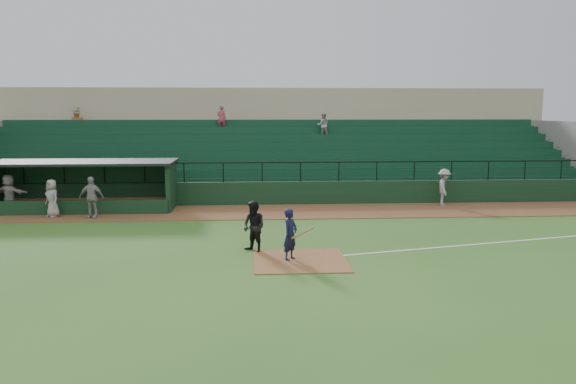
{
  "coord_description": "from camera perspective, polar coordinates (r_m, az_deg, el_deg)",
  "views": [
    {
      "loc": [
        -1.54,
        -18.63,
        4.81
      ],
      "look_at": [
        0.0,
        5.0,
        1.4
      ],
      "focal_mm": 34.99,
      "sensor_mm": 36.0,
      "label": 1
    }
  ],
  "objects": [
    {
      "name": "ground",
      "position": [
        19.3,
        0.97,
        -6.24
      ],
      "size": [
        90.0,
        90.0,
        0.0
      ],
      "primitive_type": "plane",
      "color": "#2F591D",
      "rests_on": "ground"
    },
    {
      "name": "stadium_structure",
      "position": [
        35.21,
        -1.22,
        4.11
      ],
      "size": [
        38.0,
        13.08,
        6.4
      ],
      "color": "black",
      "rests_on": "ground"
    },
    {
      "name": "umpire",
      "position": [
        19.32,
        -3.47,
        -3.54
      ],
      "size": [
        1.08,
        1.08,
        1.77
      ],
      "primitive_type": "imported",
      "rotation": [
        0.0,
        0.0,
        -0.77
      ],
      "color": "black",
      "rests_on": "ground"
    },
    {
      "name": "warning_track",
      "position": [
        27.1,
        -0.41,
        -2.0
      ],
      "size": [
        40.0,
        4.0,
        0.03
      ],
      "primitive_type": "cube",
      "color": "brown",
      "rests_on": "ground"
    },
    {
      "name": "batter_at_plate",
      "position": [
        18.22,
        0.25,
        -4.36
      ],
      "size": [
        1.14,
        0.74,
        1.7
      ],
      "color": "black",
      "rests_on": "ground"
    },
    {
      "name": "runner",
      "position": [
        29.71,
        15.58,
        0.47
      ],
      "size": [
        1.0,
        1.36,
        1.88
      ],
      "primitive_type": "imported",
      "rotation": [
        0.0,
        0.0,
        1.3
      ],
      "color": "gray",
      "rests_on": "warning_track"
    },
    {
      "name": "dugout_player_a",
      "position": [
        26.8,
        -19.35,
        -0.51
      ],
      "size": [
        1.14,
        0.57,
        1.88
      ],
      "primitive_type": "imported",
      "rotation": [
        0.0,
        0.0,
        -0.1
      ],
      "color": "#9C9792",
      "rests_on": "warning_track"
    },
    {
      "name": "dugout_player_c",
      "position": [
        29.53,
        -26.47,
        -0.15
      ],
      "size": [
        1.82,
        1.1,
        1.87
      ],
      "primitive_type": "imported",
      "rotation": [
        0.0,
        0.0,
        2.8
      ],
      "color": "#A49F9A",
      "rests_on": "warning_track"
    },
    {
      "name": "foul_line",
      "position": [
        22.52,
        21.51,
        -4.7
      ],
      "size": [
        17.49,
        4.44,
        0.01
      ],
      "primitive_type": "cube",
      "rotation": [
        0.0,
        0.0,
        0.24
      ],
      "color": "white",
      "rests_on": "ground"
    },
    {
      "name": "home_plate_dirt",
      "position": [
        18.33,
        1.23,
        -6.97
      ],
      "size": [
        3.0,
        3.0,
        0.03
      ],
      "primitive_type": "cube",
      "color": "brown",
      "rests_on": "ground"
    },
    {
      "name": "dugout",
      "position": [
        29.56,
        -19.83,
        0.95
      ],
      "size": [
        8.9,
        3.2,
        2.42
      ],
      "color": "black",
      "rests_on": "ground"
    },
    {
      "name": "dugout_player_b",
      "position": [
        27.69,
        -22.84,
        -0.59
      ],
      "size": [
        0.99,
        0.97,
        1.72
      ],
      "primitive_type": "imported",
      "rotation": [
        0.0,
        0.0,
        -0.74
      ],
      "color": "#99948F",
      "rests_on": "warning_track"
    }
  ]
}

